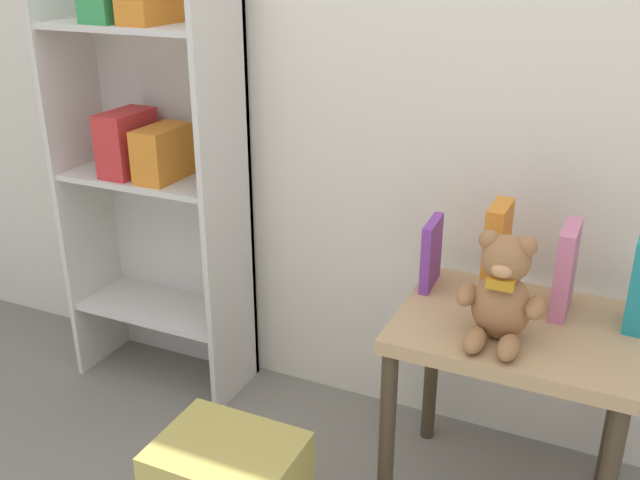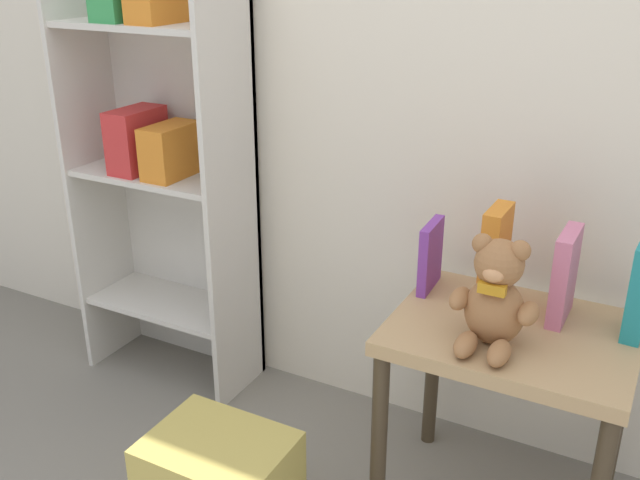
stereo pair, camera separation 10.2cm
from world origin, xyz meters
name	(u,v)px [view 2 (the right image)]	position (x,y,z in m)	size (l,w,h in m)	color
wall_back	(446,0)	(0.00, 1.51, 1.25)	(4.80, 0.06, 2.50)	silver
bookshelf_side	(164,147)	(-0.84, 1.35, 0.79)	(0.57, 0.27, 1.42)	beige
display_table	(510,361)	(0.33, 1.17, 0.46)	(0.56, 0.45, 0.55)	tan
teddy_bear	(495,298)	(0.30, 1.07, 0.67)	(0.20, 0.18, 0.26)	#99663D
book_standing_purple	(430,256)	(0.08, 1.28, 0.64)	(0.02, 0.14, 0.18)	purple
book_standing_orange	(495,257)	(0.25, 1.26, 0.68)	(0.04, 0.13, 0.25)	orange
book_standing_pink	(564,276)	(0.41, 1.27, 0.66)	(0.04, 0.15, 0.22)	#D17093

